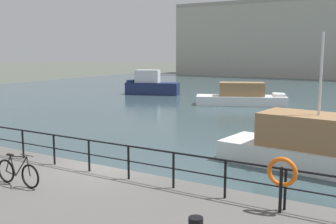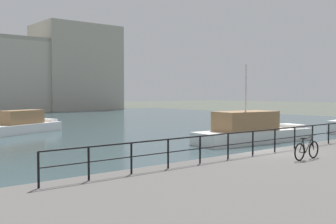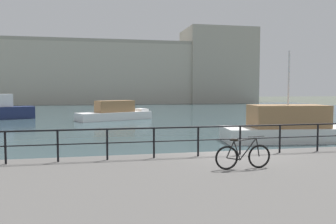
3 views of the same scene
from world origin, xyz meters
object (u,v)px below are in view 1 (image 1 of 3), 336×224
object	(u,v)px
parked_bicycle	(18,173)
moored_harbor_tender	(151,85)
moored_blue_motorboat	(331,150)
life_ring_stand	(282,174)
moored_white_yacht	(242,96)

from	to	relation	value
parked_bicycle	moored_harbor_tender	bearing A→B (deg)	115.57
parked_bicycle	moored_blue_motorboat	bearing A→B (deg)	49.49
parked_bicycle	life_ring_stand	distance (m)	7.50
life_ring_stand	parked_bicycle	bearing A→B (deg)	-164.68
moored_white_yacht	parked_bicycle	distance (m)	25.45
life_ring_stand	moored_white_yacht	bearing A→B (deg)	112.68
moored_blue_motorboat	life_ring_stand	size ratio (longest dim) A/B	6.75
moored_white_yacht	moored_blue_motorboat	xyz separation A→B (m)	(9.87, -16.62, 0.11)
parked_bicycle	life_ring_stand	bearing A→B (deg)	14.89
moored_white_yacht	life_ring_stand	xyz separation A→B (m)	(9.76, -23.35, 0.94)
moored_blue_motorboat	moored_white_yacht	bearing A→B (deg)	126.93
moored_harbor_tender	life_ring_stand	world-z (taller)	moored_harbor_tender
moored_white_yacht	moored_blue_motorboat	distance (m)	19.33
moored_white_yacht	parked_bicycle	world-z (taller)	moored_white_yacht
moored_blue_motorboat	life_ring_stand	world-z (taller)	moored_blue_motorboat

